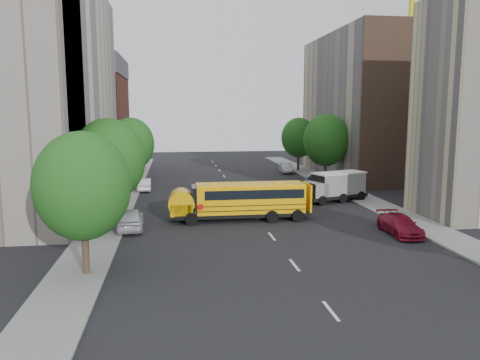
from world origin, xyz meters
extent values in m
plane|color=black|center=(0.00, 0.00, 0.00)|extent=(120.00, 120.00, 0.00)
cube|color=slate|center=(-11.50, 5.00, 0.06)|extent=(3.00, 80.00, 0.12)
cube|color=slate|center=(11.50, 5.00, 0.06)|extent=(3.00, 80.00, 0.12)
cube|color=silver|center=(0.00, 10.00, 0.01)|extent=(0.15, 64.00, 0.01)
cube|color=beige|center=(-18.00, 6.00, 10.00)|extent=(10.00, 26.00, 20.00)
cube|color=maroon|center=(-18.00, 28.00, 6.50)|extent=(10.00, 15.00, 13.00)
cube|color=tan|center=(18.00, 20.00, 9.00)|extent=(10.00, 22.00, 18.00)
cube|color=brown|center=(18.00, 9.00, 9.00)|extent=(10.10, 0.30, 18.00)
cylinder|color=gold|center=(28.00, 28.00, 17.50)|extent=(1.00, 1.00, 35.00)
cylinder|color=#38281C|center=(-11.00, -14.00, 1.35)|extent=(0.36, 0.36, 2.70)
ellipsoid|color=#204E14|center=(-11.00, -14.00, 4.65)|extent=(4.80, 4.80, 5.52)
cylinder|color=#38281C|center=(-11.00, -4.00, 1.44)|extent=(0.36, 0.36, 2.88)
ellipsoid|color=#204E14|center=(-11.00, -4.00, 4.96)|extent=(5.12, 5.12, 5.89)
cylinder|color=#38281C|center=(-11.00, 14.00, 1.40)|extent=(0.36, 0.36, 2.81)
ellipsoid|color=#204E14|center=(-11.00, 14.00, 4.84)|extent=(4.99, 4.99, 5.74)
cylinder|color=#38281C|center=(11.00, 14.00, 1.48)|extent=(0.36, 0.36, 2.95)
ellipsoid|color=#204E14|center=(11.00, 14.00, 5.08)|extent=(5.25, 5.25, 6.04)
cylinder|color=#38281C|center=(11.00, 26.00, 1.37)|extent=(0.36, 0.36, 2.74)
ellipsoid|color=#204E14|center=(11.00, 26.00, 4.71)|extent=(4.86, 4.86, 5.59)
cube|color=black|center=(-1.35, -2.86, 0.51)|extent=(10.34, 2.37, 0.28)
cube|color=#E8A504|center=(-0.70, -2.86, 1.71)|extent=(8.31, 2.32, 2.12)
cube|color=#E8A504|center=(-5.59, -2.86, 1.06)|extent=(1.67, 2.13, 0.92)
cube|color=black|center=(-4.62, -2.86, 2.17)|extent=(0.47, 2.12, 1.11)
cube|color=#E8A504|center=(-0.70, -2.86, 2.79)|extent=(8.31, 2.14, 0.13)
cube|color=black|center=(-0.52, -2.86, 2.17)|extent=(7.57, 2.38, 0.69)
cube|color=black|center=(-0.70, -2.86, 0.97)|extent=(8.31, 2.38, 0.06)
cube|color=black|center=(-0.70, -2.86, 1.34)|extent=(8.31, 2.38, 0.06)
cube|color=#E8A504|center=(3.50, -2.87, 1.71)|extent=(0.14, 2.31, 2.12)
cube|color=#E8A504|center=(-3.19, -2.86, 2.88)|extent=(0.55, 0.55, 0.09)
cube|color=#E8A504|center=(1.42, -2.87, 2.88)|extent=(0.55, 0.55, 0.09)
cylinder|color=#E8A504|center=(-5.59, -2.86, 1.52)|extent=(1.94, 2.13, 1.94)
cylinder|color=red|center=(-4.30, -4.10, 1.38)|extent=(0.46, 0.04, 0.46)
cylinder|color=black|center=(-4.95, -4.01, 0.46)|extent=(0.92, 0.28, 0.92)
cylinder|color=black|center=(-4.94, -1.70, 0.46)|extent=(0.92, 0.28, 0.92)
cylinder|color=black|center=(0.68, -4.02, 0.46)|extent=(0.92, 0.28, 0.92)
cylinder|color=black|center=(0.69, -1.71, 0.46)|extent=(0.92, 0.28, 0.92)
cylinder|color=black|center=(2.53, -4.02, 0.46)|extent=(0.92, 0.28, 0.92)
cylinder|color=black|center=(2.53, -1.72, 0.46)|extent=(0.92, 0.28, 0.92)
cube|color=black|center=(8.33, 3.34, 0.53)|extent=(6.74, 4.25, 0.32)
cube|color=silver|center=(8.83, 3.52, 1.65)|extent=(5.31, 3.62, 1.92)
cube|color=silver|center=(6.14, 2.51, 1.33)|extent=(2.11, 2.42, 1.28)
cube|color=silver|center=(8.83, 3.52, 2.67)|extent=(5.55, 3.80, 0.13)
cylinder|color=black|center=(6.51, 1.51, 0.45)|extent=(0.93, 0.56, 0.90)
cylinder|color=black|center=(5.76, 3.51, 0.45)|extent=(0.93, 0.56, 0.90)
cylinder|color=black|center=(8.91, 2.41, 0.45)|extent=(0.93, 0.56, 0.90)
cylinder|color=black|center=(8.16, 4.41, 0.45)|extent=(0.93, 0.56, 0.90)
cylinder|color=black|center=(11.11, 3.24, 0.45)|extent=(0.93, 0.56, 0.90)
cylinder|color=black|center=(10.36, 5.24, 0.45)|extent=(0.93, 0.56, 0.90)
imported|color=#B3B4BB|center=(-9.60, -4.69, 0.78)|extent=(2.06, 4.65, 1.56)
imported|color=silver|center=(-9.60, 12.06, 0.65)|extent=(1.52, 4.00, 1.30)
imported|color=maroon|center=(8.80, -8.66, 0.67)|extent=(2.03, 4.66, 1.33)
imported|color=#303854|center=(8.84, 10.15, 0.76)|extent=(1.81, 4.47, 1.52)
imported|color=#A5A49F|center=(8.80, 24.11, 0.69)|extent=(1.86, 4.31, 1.38)
camera|label=1|loc=(-6.44, -37.98, 8.35)|focal=35.00mm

